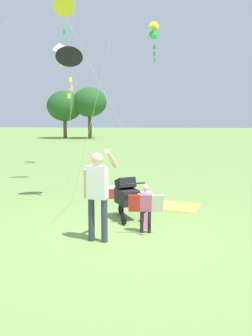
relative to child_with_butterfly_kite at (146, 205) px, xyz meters
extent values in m
plane|color=#75994C|center=(-0.45, -0.22, -0.63)|extent=(120.00, 120.00, 0.00)
cylinder|color=brown|center=(-8.81, 30.20, 0.30)|extent=(0.36, 0.36, 1.86)
ellipsoid|color=#235623|center=(-8.81, 30.20, 2.66)|extent=(3.57, 3.21, 3.03)
cylinder|color=brown|center=(-6.23, 30.09, 0.51)|extent=(0.36, 0.36, 2.28)
ellipsoid|color=#235623|center=(-6.23, 30.09, 3.03)|extent=(3.45, 3.10, 2.93)
cylinder|color=#232328|center=(0.08, 0.04, -0.37)|extent=(0.08, 0.08, 0.52)
cylinder|color=#232328|center=(-0.08, 0.03, -0.37)|extent=(0.08, 0.08, 0.52)
cube|color=silver|center=(0.00, 0.03, 0.08)|extent=(0.23, 0.15, 0.39)
cylinder|color=beige|center=(0.14, 0.04, 0.06)|extent=(0.06, 0.06, 0.34)
cylinder|color=beige|center=(-0.14, 0.03, 0.06)|extent=(0.06, 0.06, 0.34)
sphere|color=beige|center=(0.00, 0.03, 0.36)|extent=(0.13, 0.13, 0.13)
cube|color=white|center=(0.25, -0.14, 0.06)|extent=(0.25, 0.15, 0.39)
cube|color=pink|center=(0.01, -0.15, 0.06)|extent=(0.25, 0.15, 0.39)
cube|color=red|center=(-0.24, -0.16, 0.06)|extent=(0.25, 0.15, 0.39)
cube|color=pink|center=(0.01, -0.17, -0.32)|extent=(0.08, 0.02, 0.36)
cylinder|color=#33384C|center=(-1.07, -0.56, -0.19)|extent=(0.13, 0.13, 0.88)
cylinder|color=#33384C|center=(-0.81, -0.62, -0.19)|extent=(0.13, 0.13, 0.88)
cube|color=silver|center=(-0.94, -0.59, 0.58)|extent=(0.43, 0.31, 0.66)
cylinder|color=beige|center=(-1.17, -0.53, 0.53)|extent=(0.09, 0.09, 0.58)
cylinder|color=beige|center=(-0.67, -0.49, 1.03)|extent=(0.21, 0.54, 0.41)
sphere|color=beige|center=(-0.94, -0.59, 1.04)|extent=(0.23, 0.23, 0.23)
cylinder|color=black|center=(-0.65, 1.41, -0.49)|extent=(0.16, 0.27, 0.28)
cylinder|color=black|center=(-0.52, 0.58, -0.49)|extent=(0.16, 0.27, 0.28)
cylinder|color=black|center=(-0.05, 0.81, -0.49)|extent=(0.16, 0.27, 0.28)
cube|color=black|center=(-0.46, 1.03, -0.07)|extent=(0.68, 0.77, 0.36)
cube|color=black|center=(-0.51, 1.15, 0.23)|extent=(0.56, 0.56, 0.35)
cylinder|color=black|center=(-0.25, 0.62, 0.33)|extent=(0.45, 0.25, 0.04)
cone|color=black|center=(-2.19, 2.78, 3.47)|extent=(0.83, 0.71, 0.50)
cube|color=yellow|center=(-2.16, 2.77, 2.84)|extent=(0.08, 0.05, 0.14)
cube|color=yellow|center=(-2.16, 2.82, 2.62)|extent=(0.08, 0.02, 0.14)
cube|color=yellow|center=(-2.22, 2.78, 2.40)|extent=(0.09, 0.06, 0.14)
cylinder|color=silver|center=(-1.44, 1.17, 1.32)|extent=(1.51, 3.23, 3.90)
cube|color=white|center=(-4.18, 10.01, 4.88)|extent=(0.75, 0.39, 0.61)
cube|color=#F4A319|center=(-4.13, 9.99, 4.37)|extent=(0.07, 0.06, 0.14)
cube|color=#F4A319|center=(-4.18, 9.97, 4.15)|extent=(0.09, 0.09, 0.14)
cylinder|color=silver|center=(-3.38, 8.38, 2.05)|extent=(1.60, 3.26, 5.36)
cone|color=yellow|center=(-2.87, 5.29, 5.49)|extent=(0.81, 0.59, 0.62)
cube|color=green|center=(-2.85, 5.25, 4.86)|extent=(0.09, 0.05, 0.14)
cube|color=green|center=(-2.90, 5.34, 4.64)|extent=(0.08, 0.03, 0.14)
cube|color=green|center=(-2.85, 5.29, 4.42)|extent=(0.08, 0.04, 0.14)
cylinder|color=silver|center=(-2.36, 3.70, 2.33)|extent=(1.03, 3.18, 5.92)
cube|color=yellow|center=(0.14, 5.27, 4.79)|extent=(0.34, 0.36, 0.25)
cube|color=green|center=(0.14, 5.27, 4.50)|extent=(0.34, 0.36, 0.25)
cube|color=green|center=(0.16, 5.26, 4.12)|extent=(0.08, 0.06, 0.14)
cube|color=green|center=(0.16, 5.30, 3.90)|extent=(0.09, 0.08, 0.14)
cube|color=green|center=(0.17, 5.27, 3.68)|extent=(0.08, 0.07, 0.14)
cylinder|color=silver|center=(-1.04, 3.87, 1.93)|extent=(2.37, 2.80, 5.12)
cube|color=yellow|center=(-13.00, 26.44, 9.96)|extent=(0.24, 0.26, 0.20)
cube|color=gold|center=(0.64, 2.42, -0.62)|extent=(1.80, 1.50, 0.02)
cube|color=red|center=(-0.98, 3.32, -0.48)|extent=(0.44, 0.32, 0.30)
cube|color=white|center=(-0.98, 3.32, -0.30)|extent=(0.45, 0.33, 0.05)
camera|label=1|loc=(0.13, -7.77, 1.91)|focal=40.17mm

